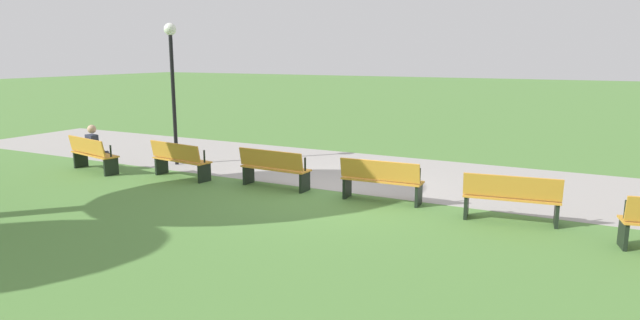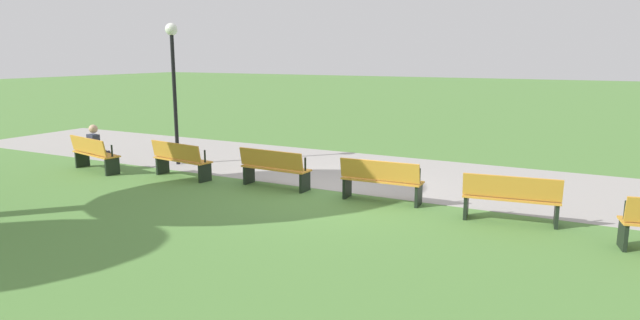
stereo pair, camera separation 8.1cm
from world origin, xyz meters
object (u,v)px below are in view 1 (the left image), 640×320
object	(u,v)px
bench_0	(92,154)
bench_2	(274,168)
lamp_post	(172,67)
bench_3	(381,180)
bench_4	(511,197)
bench_1	(180,159)
person_seated	(96,146)

from	to	relation	value
bench_0	bench_2	size ratio (longest dim) A/B	1.03
lamp_post	bench_2	bearing A→B (deg)	-15.43
bench_0	bench_2	distance (m)	5.11
bench_2	lamp_post	size ratio (longest dim) A/B	0.44
bench_3	bench_4	world-z (taller)	same
bench_1	person_seated	distance (m)	2.56
bench_0	bench_3	world-z (taller)	same
bench_3	person_seated	bearing A→B (deg)	-178.69
bench_3	bench_4	bearing A→B (deg)	-7.32
bench_1	lamp_post	xyz separation A→B (m)	(-1.25, 1.26, 2.18)
bench_4	lamp_post	bearing A→B (deg)	164.57
bench_3	lamp_post	xyz separation A→B (m)	(-6.35, 1.05, 2.18)
bench_0	lamp_post	bearing A→B (deg)	65.41
bench_1	bench_2	xyz separation A→B (m)	(2.55, 0.22, 0.00)
bench_1	lamp_post	bearing A→B (deg)	141.96
bench_4	person_seated	distance (m)	10.19
bench_3	bench_4	xyz separation A→B (m)	(2.55, -0.22, 0.00)
bench_3	lamp_post	world-z (taller)	lamp_post
bench_3	bench_1	bearing A→B (deg)	179.99
bench_1	bench_4	bearing A→B (deg)	7.34
bench_2	bench_3	xyz separation A→B (m)	(2.56, 0.00, 0.00)
person_seated	bench_2	bearing A→B (deg)	17.87
bench_1	bench_2	world-z (taller)	same
bench_2	lamp_post	bearing A→B (deg)	167.02
bench_1	person_seated	xyz separation A→B (m)	(-2.54, -0.28, 0.17)
bench_2	bench_1	bearing A→B (deg)	-172.68
bench_2	person_seated	xyz separation A→B (m)	(-5.08, -0.50, 0.17)
bench_3	person_seated	size ratio (longest dim) A/B	1.39
person_seated	bench_3	bearing A→B (deg)	15.99
bench_1	bench_3	size ratio (longest dim) A/B	1.02
person_seated	bench_4	bearing A→B (deg)	13.84
lamp_post	bench_0	bearing A→B (deg)	-126.83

